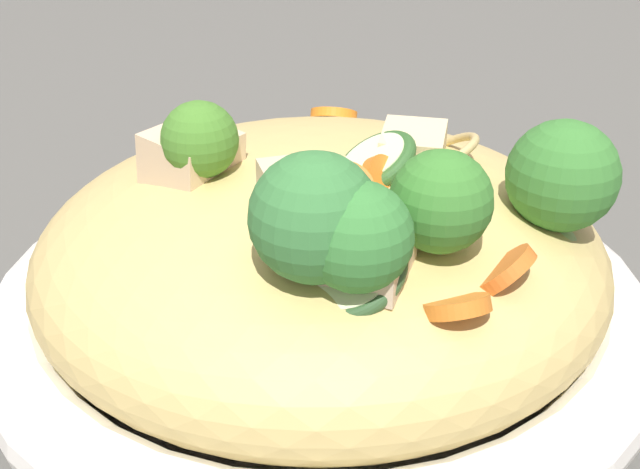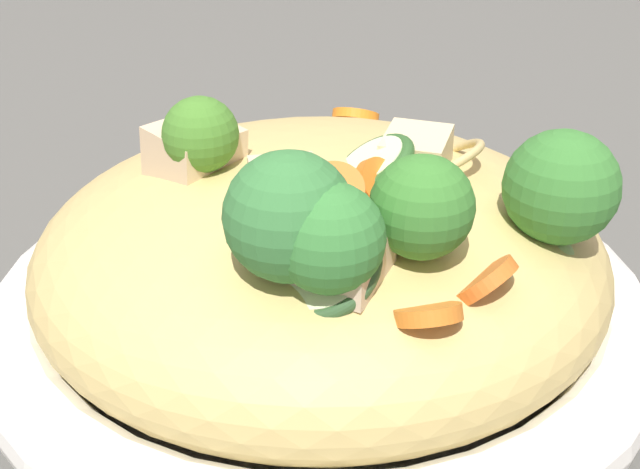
{
  "view_description": "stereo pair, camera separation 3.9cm",
  "coord_description": "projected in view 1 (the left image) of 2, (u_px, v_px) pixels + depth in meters",
  "views": [
    {
      "loc": [
        -0.08,
        0.33,
        0.26
      ],
      "look_at": [
        0.0,
        0.0,
        0.07
      ],
      "focal_mm": 46.67,
      "sensor_mm": 36.0,
      "label": 1
    },
    {
      "loc": [
        -0.12,
        0.32,
        0.26
      ],
      "look_at": [
        0.0,
        0.0,
        0.07
      ],
      "focal_mm": 46.67,
      "sensor_mm": 36.0,
      "label": 2
    }
  ],
  "objects": [
    {
      "name": "zucchini_slices",
      "position": [
        360.0,
        216.0,
        0.33
      ],
      "size": [
        0.06,
        0.13,
        0.04
      ],
      "color": "beige",
      "rests_on": "serving_bowl"
    },
    {
      "name": "broccoli_florets",
      "position": [
        403.0,
        199.0,
        0.32
      ],
      "size": [
        0.2,
        0.14,
        0.06
      ],
      "color": "#A1B76E",
      "rests_on": "serving_bowl"
    },
    {
      "name": "noodle_heap",
      "position": [
        320.0,
        251.0,
        0.4
      ],
      "size": [
        0.27,
        0.27,
        0.1
      ],
      "color": "tan",
      "rests_on": "serving_bowl"
    },
    {
      "name": "ground_plane",
      "position": [
        320.0,
        360.0,
        0.43
      ],
      "size": [
        3.0,
        3.0,
        0.0
      ],
      "primitive_type": "plane",
      "color": "#52534D"
    },
    {
      "name": "serving_bowl",
      "position": [
        320.0,
        316.0,
        0.41
      ],
      "size": [
        0.32,
        0.32,
        0.05
      ],
      "color": "white",
      "rests_on": "ground_plane"
    },
    {
      "name": "chicken_chunks",
      "position": [
        296.0,
        183.0,
        0.35
      ],
      "size": [
        0.13,
        0.13,
        0.03
      ],
      "color": "beige",
      "rests_on": "serving_bowl"
    },
    {
      "name": "carrot_coins",
      "position": [
        397.0,
        203.0,
        0.36
      ],
      "size": [
        0.13,
        0.22,
        0.04
      ],
      "color": "orange",
      "rests_on": "serving_bowl"
    }
  ]
}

